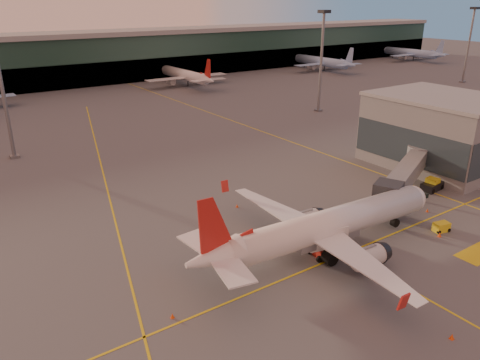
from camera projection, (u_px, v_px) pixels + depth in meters
ground at (348, 287)px, 48.88m from camera, size 600.00×600.00×0.00m
taxi_markings at (121, 177)px, 79.02m from camera, size 100.12×173.00×0.01m
terminal at (29, 62)px, 154.20m from camera, size 400.00×20.00×17.60m
gate_building at (440, 131)px, 82.65m from camera, size 18.40×22.40×12.60m
mast_west_near at (0, 79)px, 83.35m from camera, size 2.40×2.40×25.60m
mast_east_near at (322, 54)px, 120.22m from camera, size 2.40×2.40×25.60m
mast_east_far at (470, 40)px, 163.21m from camera, size 2.40×2.40×25.60m
distant_aircraft_row at (88, 96)px, 144.93m from camera, size 350.00×34.00×13.00m
main_airplane at (323, 227)px, 54.25m from camera, size 34.65×31.21×10.45m
jet_bridge at (408, 172)px, 70.93m from camera, size 22.31×12.10×5.39m
catering_truck at (325, 239)px, 54.11m from camera, size 5.27×3.11×3.84m
gpu_cart at (441, 227)px, 60.47m from camera, size 2.30×1.68×1.22m
pushback_tug at (432, 185)px, 73.47m from camera, size 4.03×2.46×1.97m
cone_nose at (427, 210)px, 66.10m from camera, size 0.38×0.38×0.49m
cone_tail at (172, 316)px, 44.11m from camera, size 0.39×0.39×0.50m
cone_wing_right at (452, 337)px, 41.36m from camera, size 0.42×0.42×0.54m
cone_wing_left at (237, 206)px, 67.57m from camera, size 0.38×0.38×0.49m
cone_fwd at (440, 235)px, 59.18m from camera, size 0.46×0.46×0.59m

